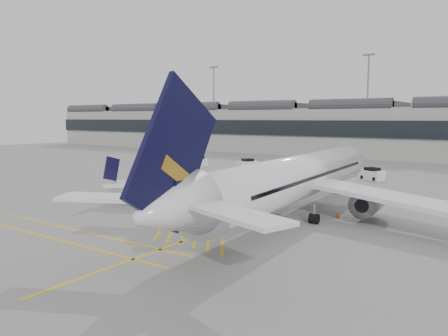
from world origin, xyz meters
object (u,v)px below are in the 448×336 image
Objects in this scene: belt_loader at (226,194)px; ramp_agent_a at (233,198)px; airliner_main at (294,179)px; ramp_agent_b at (246,194)px; pushback_tug at (138,192)px; baggage_cart_a at (247,191)px.

ramp_agent_a reaches higher than belt_loader.
airliner_main reaches higher than belt_loader.
ramp_agent_b is (-6.97, 3.12, -2.51)m from airliner_main.
belt_loader is 2.63m from ramp_agent_b.
pushback_tug is at bearing 159.03° from ramp_agent_a.
airliner_main is at bearing 15.72° from pushback_tug.
ramp_agent_a reaches higher than ramp_agent_b.
belt_loader reaches higher than pushback_tug.
airliner_main is at bearing 145.67° from ramp_agent_b.
ramp_agent_b is at bearing 33.87° from pushback_tug.
ramp_agent_a is at bearing 17.79° from pushback_tug.
ramp_agent_b is at bearing -74.26° from baggage_cart_a.
baggage_cart_a reaches higher than pushback_tug.
baggage_cart_a is at bearing -71.86° from ramp_agent_b.
belt_loader is at bearing 158.63° from airliner_main.
airliner_main reaches higher than baggage_cart_a.
airliner_main is 9.18m from baggage_cart_a.
baggage_cart_a is 1.09× the size of ramp_agent_b.
baggage_cart_a is (-7.66, 4.42, -2.45)m from airliner_main.
airliner_main is 8.03m from ramp_agent_b.
ramp_agent_a is 1.19× the size of ramp_agent_b.
baggage_cart_a is 0.92× the size of ramp_agent_a.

